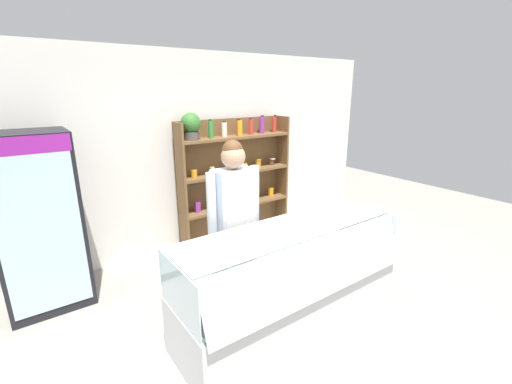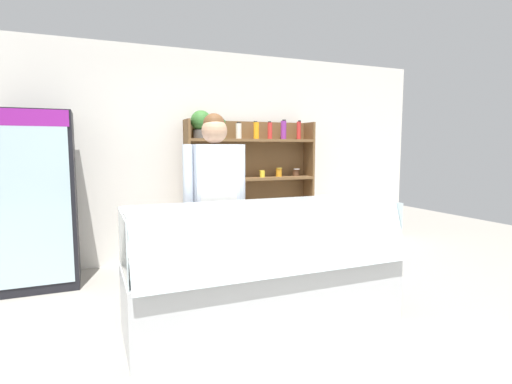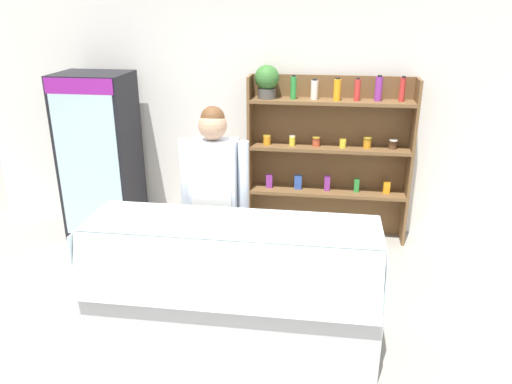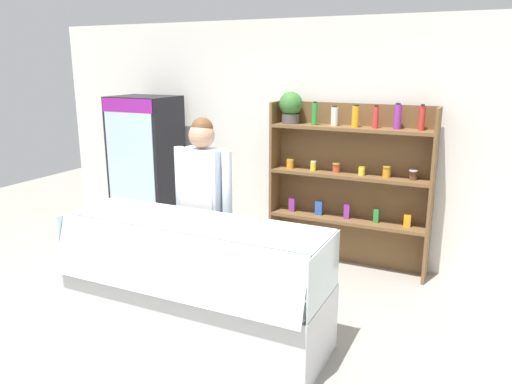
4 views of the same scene
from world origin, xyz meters
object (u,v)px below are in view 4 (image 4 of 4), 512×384
(deli_display_case, at_px, (194,302))
(shop_clerk, at_px, (203,197))
(drinks_fridge, at_px, (147,170))
(shelving_unit, at_px, (343,171))

(deli_display_case, distance_m, shop_clerk, 0.96)
(deli_display_case, height_order, shop_clerk, shop_clerk)
(drinks_fridge, height_order, shop_clerk, drinks_fridge)
(deli_display_case, bearing_deg, shop_clerk, 112.86)
(shelving_unit, xyz_separation_m, shop_clerk, (-0.87, -1.49, -0.03))
(shelving_unit, relative_size, deli_display_case, 0.87)
(drinks_fridge, bearing_deg, shelving_unit, 6.62)
(shelving_unit, height_order, shop_clerk, shelving_unit)
(deli_display_case, xyz_separation_m, shop_clerk, (-0.24, 0.56, 0.74))
(shop_clerk, bearing_deg, shelving_unit, 59.71)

